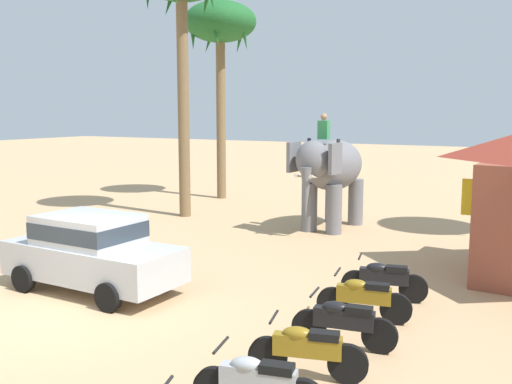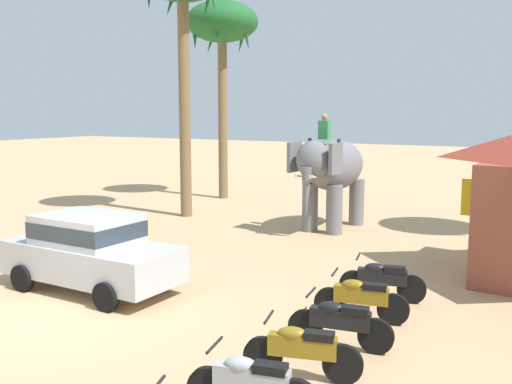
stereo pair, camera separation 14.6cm
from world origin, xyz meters
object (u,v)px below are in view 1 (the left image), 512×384
palm_tree_behind_elephant (220,28)px  car_sedan_foreground (91,250)px  motorcycle_fourth_in_row (344,322)px  motorcycle_end_of_row (384,279)px  elephant_with_mahout (331,170)px  motorcycle_second_in_row (258,383)px  motorcycle_mid_row (307,349)px  signboard_yellow (483,205)px  motorcycle_far_in_row (364,297)px

palm_tree_behind_elephant → car_sedan_foreground: bearing=-69.4°
motorcycle_fourth_in_row → motorcycle_end_of_row: 2.78m
motorcycle_end_of_row → elephant_with_mahout: bearing=120.5°
motorcycle_second_in_row → motorcycle_mid_row: (0.12, 1.29, 0.00)m
palm_tree_behind_elephant → signboard_yellow: size_ratio=3.65×
car_sedan_foreground → motorcycle_mid_row: car_sedan_foreground is taller
elephant_with_mahout → motorcycle_far_in_row: (3.83, -7.86, -1.53)m
palm_tree_behind_elephant → motorcycle_second_in_row: bearing=-56.2°
car_sedan_foreground → motorcycle_mid_row: bearing=-15.6°
car_sedan_foreground → palm_tree_behind_elephant: (-4.92, 13.10, 6.65)m
motorcycle_mid_row → signboard_yellow: bearing=79.7°
car_sedan_foreground → elephant_with_mahout: 9.24m
motorcycle_second_in_row → palm_tree_behind_elephant: 20.58m
motorcycle_end_of_row → car_sedan_foreground: bearing=-157.2°
elephant_with_mahout → motorcycle_far_in_row: elephant_with_mahout is taller
motorcycle_far_in_row → car_sedan_foreground: bearing=-169.6°
motorcycle_far_in_row → signboard_yellow: 5.07m
motorcycle_far_in_row → signboard_yellow: signboard_yellow is taller
motorcycle_mid_row → signboard_yellow: signboard_yellow is taller
elephant_with_mahout → motorcycle_fourth_in_row: elephant_with_mahout is taller
motorcycle_mid_row → elephant_with_mahout: bearing=110.1°
motorcycle_second_in_row → elephant_with_mahout: bearing=107.6°
elephant_with_mahout → motorcycle_far_in_row: size_ratio=2.19×
motorcycle_far_in_row → motorcycle_end_of_row: same height
motorcycle_end_of_row → motorcycle_fourth_in_row: bearing=-87.0°
motorcycle_mid_row → signboard_yellow: (1.36, 7.46, 1.22)m
motorcycle_fourth_in_row → signboard_yellow: bearing=78.1°
car_sedan_foreground → motorcycle_fourth_in_row: (6.01, -0.31, -0.46)m
motorcycle_fourth_in_row → motorcycle_far_in_row: (-0.12, 1.40, 0.00)m
motorcycle_far_in_row → palm_tree_behind_elephant: (-10.80, 12.01, 7.11)m
motorcycle_mid_row → palm_tree_behind_elephant: (-10.86, 14.75, 7.11)m
motorcycle_mid_row → palm_tree_behind_elephant: 19.65m
motorcycle_second_in_row → motorcycle_mid_row: bearing=84.8°
car_sedan_foreground → motorcycle_end_of_row: size_ratio=2.33×
motorcycle_fourth_in_row → palm_tree_behind_elephant: 18.71m
motorcycle_far_in_row → motorcycle_fourth_in_row: bearing=-84.9°
elephant_with_mahout → motorcycle_end_of_row: 7.67m
elephant_with_mahout → motorcycle_fourth_in_row: bearing=-66.9°
motorcycle_fourth_in_row → motorcycle_far_in_row: bearing=95.1°
motorcycle_far_in_row → motorcycle_end_of_row: (-0.02, 1.38, 0.00)m
car_sedan_foreground → motorcycle_fourth_in_row: bearing=-3.0°
motorcycle_mid_row → motorcycle_fourth_in_row: (0.07, 1.34, 0.00)m
car_sedan_foreground → elephant_with_mahout: (2.05, 8.94, 1.06)m
motorcycle_second_in_row → motorcycle_far_in_row: same height
car_sedan_foreground → signboard_yellow: (7.29, 5.80, 0.76)m
motorcycle_fourth_in_row → signboard_yellow: 6.37m
elephant_with_mahout → palm_tree_behind_elephant: bearing=149.2°
elephant_with_mahout → motorcycle_mid_row: bearing=-69.9°
palm_tree_behind_elephant → signboard_yellow: (12.21, -7.30, -5.89)m
elephant_with_mahout → palm_tree_behind_elephant: (-6.97, 4.16, 5.59)m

